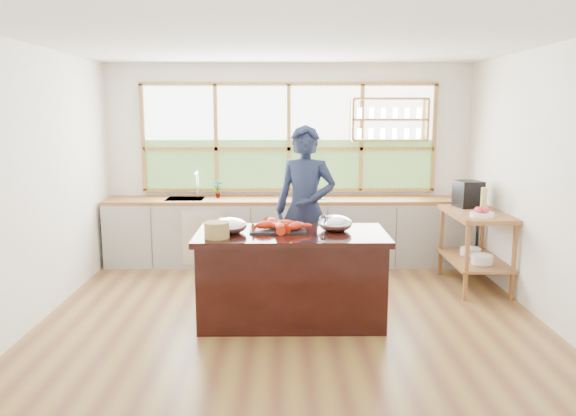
{
  "coord_description": "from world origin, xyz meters",
  "views": [
    {
      "loc": [
        -0.08,
        -5.53,
        2.07
      ],
      "look_at": [
        -0.03,
        0.15,
        1.08
      ],
      "focal_mm": 35.0,
      "sensor_mm": 36.0,
      "label": 1
    }
  ],
  "objects_px": {
    "espresso_machine": "(468,194)",
    "wicker_basket": "(217,230)",
    "island": "(291,277)",
    "cook": "(305,210)"
  },
  "relations": [
    {
      "from": "espresso_machine",
      "to": "wicker_basket",
      "type": "xyz_separation_m",
      "value": [
        -2.89,
        -1.68,
        -0.09
      ]
    },
    {
      "from": "island",
      "to": "wicker_basket",
      "type": "height_order",
      "value": "wicker_basket"
    },
    {
      "from": "island",
      "to": "cook",
      "type": "distance_m",
      "value": 1.07
    },
    {
      "from": "espresso_machine",
      "to": "wicker_basket",
      "type": "height_order",
      "value": "espresso_machine"
    },
    {
      "from": "island",
      "to": "wicker_basket",
      "type": "bearing_deg",
      "value": -161.64
    },
    {
      "from": "island",
      "to": "espresso_machine",
      "type": "relative_size",
      "value": 5.73
    },
    {
      "from": "espresso_machine",
      "to": "wicker_basket",
      "type": "relative_size",
      "value": 1.38
    },
    {
      "from": "cook",
      "to": "wicker_basket",
      "type": "xyz_separation_m",
      "value": [
        -0.87,
        -1.16,
        0.02
      ]
    },
    {
      "from": "island",
      "to": "cook",
      "type": "bearing_deg",
      "value": 79.56
    },
    {
      "from": "island",
      "to": "espresso_machine",
      "type": "xyz_separation_m",
      "value": [
        2.19,
        1.44,
        0.61
      ]
    }
  ]
}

